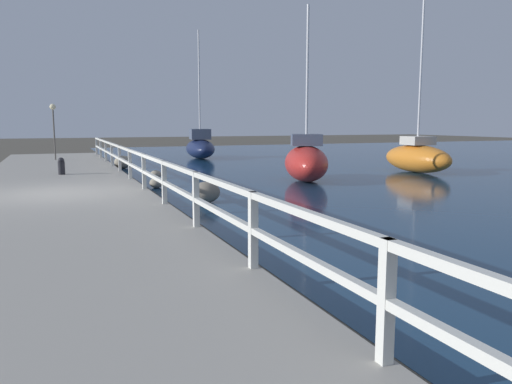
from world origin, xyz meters
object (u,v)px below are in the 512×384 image
Objects in this scene: sailboat_orange at (417,157)px; sailboat_navy at (200,147)px; mooring_bollard at (61,166)px; dock_lamp at (53,116)px; sailboat_red at (306,161)px.

sailboat_orange reaches higher than sailboat_navy.
mooring_bollard is 0.08× the size of sailboat_navy.
sailboat_navy is at bearing 51.48° from mooring_bollard.
sailboat_navy is at bearing 15.35° from dock_lamp.
dock_lamp is 0.36× the size of sailboat_orange.
sailboat_red is (-5.83, -1.04, 0.05)m from sailboat_orange.
mooring_bollard is at bearing -88.73° from dock_lamp.
sailboat_red is (0.41, -12.62, 0.02)m from sailboat_navy.
sailboat_orange is at bearing -52.87° from sailboat_navy.
sailboat_navy is at bearing 114.22° from sailboat_red.
sailboat_orange is (14.03, -1.79, 0.07)m from mooring_bollard.
dock_lamp is at bearing -155.83° from sailboat_navy.
dock_lamp is 17.11m from sailboat_orange.
sailboat_navy is 1.20× the size of sailboat_red.
dock_lamp is 0.44× the size of sailboat_red.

